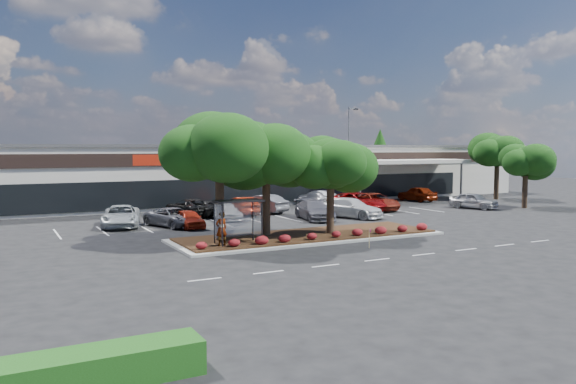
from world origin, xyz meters
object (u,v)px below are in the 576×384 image
light_pole (349,159)px  car_0 (121,216)px  survey_stake (370,236)px  car_1 (173,217)px

light_pole → car_0: size_ratio=1.83×
survey_stake → car_0: car_0 is taller
light_pole → car_0: light_pole is taller
light_pole → car_0: 29.65m
survey_stake → car_0: bearing=124.6°
survey_stake → light_pole: bearing=58.3°
car_1 → survey_stake: bearing=-81.7°
survey_stake → car_1: (-7.66, 14.34, -0.02)m
car_0 → car_1: 3.93m
car_0 → survey_stake: bearing=-41.1°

